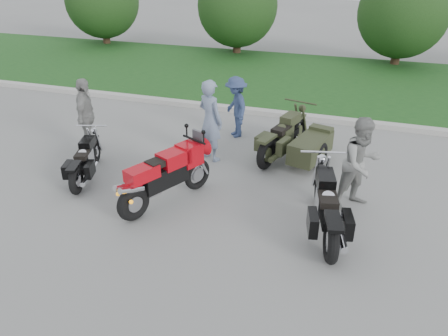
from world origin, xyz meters
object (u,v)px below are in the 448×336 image
(cruiser_right, at_px, (327,209))
(cruiser_sidecar, at_px, (298,144))
(person_back, at_px, (86,116))
(sportbike_red, at_px, (164,175))
(person_grey, at_px, (361,164))
(cruiser_left, at_px, (85,162))
(person_stripe, at_px, (210,121))
(person_denim, at_px, (236,107))

(cruiser_right, distance_m, cruiser_sidecar, 2.93)
(person_back, bearing_deg, cruiser_sidecar, -98.20)
(sportbike_red, height_order, person_grey, person_grey)
(sportbike_red, xyz_separation_m, cruiser_left, (-2.12, 0.41, -0.24))
(person_stripe, distance_m, person_back, 3.04)
(cruiser_sidecar, distance_m, person_denim, 2.15)
(person_stripe, xyz_separation_m, person_denim, (0.14, 1.55, -0.16))
(person_denim, height_order, person_back, person_back)
(person_grey, bearing_deg, sportbike_red, 153.59)
(cruiser_left, distance_m, cruiser_right, 5.23)
(person_grey, relative_size, person_back, 0.99)
(cruiser_right, relative_size, cruiser_sidecar, 1.01)
(person_grey, bearing_deg, cruiser_left, 143.08)
(cruiser_right, bearing_deg, person_grey, 54.55)
(sportbike_red, height_order, cruiser_right, sportbike_red)
(cruiser_right, relative_size, person_grey, 1.35)
(person_grey, distance_m, person_back, 6.46)
(sportbike_red, distance_m, person_back, 3.35)
(sportbike_red, relative_size, person_denim, 1.33)
(person_denim, bearing_deg, person_grey, 14.73)
(person_grey, bearing_deg, person_back, 130.84)
(sportbike_red, xyz_separation_m, cruiser_sidecar, (2.12, 2.78, -0.20))
(person_denim, bearing_deg, cruiser_right, 0.28)
(cruiser_right, height_order, person_grey, person_grey)
(cruiser_right, distance_m, person_stripe, 3.75)
(cruiser_sidecar, height_order, person_denim, person_denim)
(cruiser_right, bearing_deg, cruiser_left, 162.37)
(cruiser_left, distance_m, person_denim, 4.16)
(cruiser_left, xyz_separation_m, person_back, (-0.75, 1.28, 0.52))
(cruiser_left, relative_size, person_grey, 1.09)
(person_denim, bearing_deg, cruiser_left, -71.73)
(sportbike_red, relative_size, cruiser_right, 0.88)
(cruiser_left, relative_size, person_back, 1.08)
(cruiser_sidecar, xyz_separation_m, person_denim, (-1.86, 1.01, 0.37))
(sportbike_red, height_order, cruiser_sidecar, sportbike_red)
(person_stripe, relative_size, person_back, 1.05)
(cruiser_left, bearing_deg, sportbike_red, -29.31)
(person_grey, bearing_deg, person_denim, 96.95)
(sportbike_red, height_order, person_stripe, person_stripe)
(person_grey, bearing_deg, cruiser_sidecar, 87.13)
(cruiser_sidecar, distance_m, person_grey, 2.22)
(cruiser_right, distance_m, person_back, 6.22)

